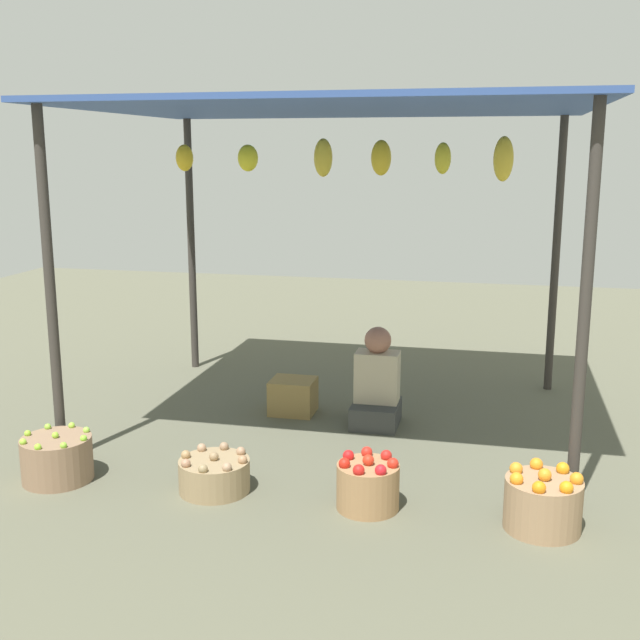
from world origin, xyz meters
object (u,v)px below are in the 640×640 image
Objects in this scene: vendor_person at (377,387)px; wooden_crate_near_vendor at (293,396)px; basket_oranges at (543,503)px; basket_limes at (57,458)px; basket_red_tomatoes at (368,485)px; basket_potatoes at (214,474)px.

vendor_person is 0.73m from wooden_crate_near_vendor.
vendor_person is 1.95m from basket_oranges.
basket_oranges is (3.07, -0.01, 0.01)m from basket_limes.
basket_red_tomatoes is (2.05, 0.04, 0.00)m from basket_limes.
basket_potatoes is at bearing -93.76° from wooden_crate_near_vendor.
basket_oranges is (2.01, -0.07, 0.05)m from basket_potatoes.
basket_red_tomatoes is at bearing -83.21° from vendor_person.
vendor_person is 1.79× the size of basket_oranges.
basket_oranges is at bearing -52.24° from vendor_person.
wooden_crate_near_vendor is at bearing 171.39° from vendor_person.
vendor_person is 1.69m from basket_potatoes.
wooden_crate_near_vendor is at bearing 139.09° from basket_oranges.
basket_red_tomatoes reaches higher than basket_limes.
vendor_person is 2.18× the size of wooden_crate_near_vendor.
basket_limes is 1.07m from basket_potatoes.
vendor_person is 1.71× the size of basket_limes.
basket_potatoes is at bearing -118.97° from vendor_person.
basket_limes is at bearing -140.69° from vendor_person.
vendor_person reaches higher than basket_oranges.
basket_red_tomatoes is at bearing 177.65° from basket_oranges.
vendor_person is at bearing 96.79° from basket_red_tomatoes.
basket_red_tomatoes is 0.87× the size of basket_oranges.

